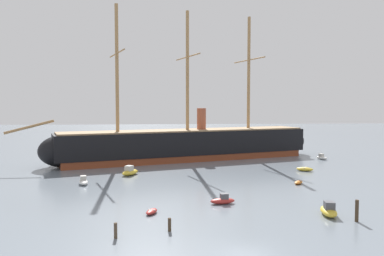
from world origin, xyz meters
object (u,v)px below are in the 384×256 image
(mooring_piling_left_pair, at_px, (357,211))
(mooring_piling_right_pair, at_px, (170,225))
(dinghy_distant_centre, at_px, (201,151))
(mooring_piling_nearest, at_px, (116,231))
(dinghy_mid_right, at_px, (298,182))
(dinghy_foreground_left, at_px, (152,211))
(dinghy_alongside_stern, at_px, (305,169))
(motorboat_far_right, at_px, (322,157))
(tall_ship, at_px, (187,144))
(motorboat_near_centre, at_px, (223,200))
(motorboat_mid_left, at_px, (83,181))
(motorboat_far_left, at_px, (66,158))
(motorboat_foreground_right, at_px, (329,210))
(motorboat_alongside_bow, at_px, (130,172))

(mooring_piling_left_pair, bearing_deg, mooring_piling_right_pair, -175.56)
(dinghy_distant_centre, bearing_deg, mooring_piling_nearest, -102.91)
(mooring_piling_nearest, bearing_deg, dinghy_mid_right, 41.56)
(dinghy_foreground_left, relative_size, mooring_piling_nearest, 1.67)
(dinghy_alongside_stern, bearing_deg, motorboat_far_right, 57.11)
(dinghy_foreground_left, bearing_deg, mooring_piling_left_pair, -12.27)
(dinghy_foreground_left, distance_m, dinghy_distant_centre, 54.08)
(tall_ship, bearing_deg, motorboat_near_centre, -87.49)
(motorboat_mid_left, bearing_deg, motorboat_far_left, 108.63)
(dinghy_alongside_stern, bearing_deg, motorboat_near_centre, -130.23)
(dinghy_mid_right, xyz_separation_m, dinghy_alongside_stern, (5.03, 10.79, 0.10))
(motorboat_foreground_right, xyz_separation_m, dinghy_distant_centre, (-7.79, 55.12, -0.30))
(tall_ship, bearing_deg, mooring_piling_nearest, -101.44)
(dinghy_distant_centre, bearing_deg, motorboat_far_left, -157.98)
(motorboat_mid_left, xyz_separation_m, dinghy_mid_right, (31.48, -2.24, -0.19))
(dinghy_alongside_stern, relative_size, motorboat_far_right, 1.01)
(dinghy_alongside_stern, relative_size, mooring_piling_right_pair, 2.58)
(motorboat_alongside_bow, xyz_separation_m, mooring_piling_right_pair, (5.85, -29.21, 0.04))
(dinghy_mid_right, xyz_separation_m, motorboat_far_right, (13.99, 24.64, 0.18))
(motorboat_far_right, height_order, mooring_piling_right_pair, mooring_piling_right_pair)
(motorboat_far_right, relative_size, mooring_piling_left_pair, 1.43)
(motorboat_near_centre, distance_m, mooring_piling_right_pair, 11.48)
(motorboat_alongside_bow, distance_m, motorboat_far_left, 22.97)
(motorboat_mid_left, distance_m, mooring_piling_right_pair, 25.21)
(dinghy_mid_right, height_order, mooring_piling_right_pair, mooring_piling_right_pair)
(motorboat_far_left, distance_m, mooring_piling_nearest, 50.97)
(motorboat_mid_left, bearing_deg, motorboat_near_centre, -34.37)
(motorboat_alongside_bow, xyz_separation_m, dinghy_distant_centre, (14.94, 29.69, -0.33))
(dinghy_distant_centre, bearing_deg, motorboat_mid_left, -119.90)
(tall_ship, height_order, motorboat_near_centre, tall_ship)
(tall_ship, xyz_separation_m, dinghy_mid_right, (14.54, -26.24, -3.12))
(tall_ship, height_order, mooring_piling_left_pair, tall_ship)
(tall_ship, relative_size, motorboat_alongside_bow, 15.07)
(motorboat_mid_left, xyz_separation_m, motorboat_alongside_bow, (6.20, 7.06, 0.12))
(dinghy_mid_right, xyz_separation_m, motorboat_far_left, (-39.84, 27.06, 0.26))
(motorboat_far_left, relative_size, mooring_piling_nearest, 2.69)
(motorboat_foreground_right, bearing_deg, mooring_piling_nearest, -166.20)
(motorboat_foreground_right, bearing_deg, mooring_piling_right_pair, -167.40)
(motorboat_near_centre, distance_m, motorboat_alongside_bow, 23.29)
(motorboat_alongside_bow, xyz_separation_m, mooring_piling_left_pair, (24.59, -27.75, 0.53))
(motorboat_near_centre, xyz_separation_m, mooring_piling_nearest, (-11.26, -11.00, 0.26))
(tall_ship, bearing_deg, dinghy_alongside_stern, -38.29)
(dinghy_foreground_left, bearing_deg, dinghy_mid_right, 33.41)
(motorboat_far_right, bearing_deg, motorboat_near_centre, -127.50)
(motorboat_near_centre, xyz_separation_m, mooring_piling_right_pair, (-6.50, -9.46, 0.18))
(motorboat_alongside_bow, xyz_separation_m, motorboat_far_left, (-14.56, 17.76, -0.05))
(motorboat_foreground_right, distance_m, mooring_piling_right_pair, 17.29)
(mooring_piling_nearest, bearing_deg, dinghy_alongside_stern, 47.81)
(motorboat_near_centre, distance_m, motorboat_far_right, 44.22)
(motorboat_far_right, relative_size, mooring_piling_right_pair, 2.56)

